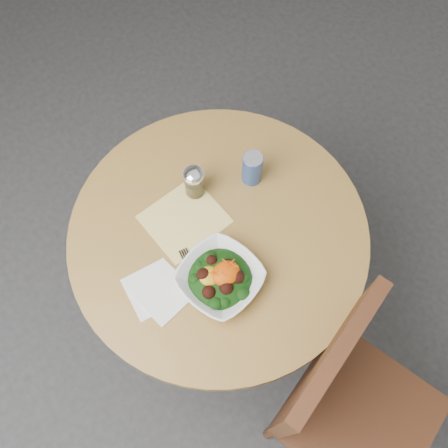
# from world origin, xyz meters

# --- Properties ---
(ground) EXTENTS (6.00, 6.00, 0.00)m
(ground) POSITION_xyz_m (0.00, 0.00, 0.00)
(ground) COLOR #2E2D30
(ground) RESTS_ON ground
(table) EXTENTS (0.90, 0.90, 0.75)m
(table) POSITION_xyz_m (0.00, 0.00, 0.55)
(table) COLOR black
(table) RESTS_ON ground
(chair) EXTENTS (0.53, 0.53, 0.95)m
(chair) POSITION_xyz_m (0.06, -0.57, 0.53)
(chair) COLOR #502C16
(chair) RESTS_ON ground
(cloth_napkin) EXTENTS (0.24, 0.22, 0.00)m
(cloth_napkin) POSITION_xyz_m (-0.06, 0.09, 0.75)
(cloth_napkin) COLOR #E2AA0B
(cloth_napkin) RESTS_ON table
(paper_napkins) EXTENTS (0.18, 0.18, 0.00)m
(paper_napkins) POSITION_xyz_m (-0.24, -0.06, 0.75)
(paper_napkins) COLOR white
(paper_napkins) RESTS_ON table
(salad_bowl) EXTENTS (0.27, 0.27, 0.08)m
(salad_bowl) POSITION_xyz_m (-0.08, -0.13, 0.78)
(salad_bowl) COLOR white
(salad_bowl) RESTS_ON table
(fork) EXTENTS (0.05, 0.20, 0.00)m
(fork) POSITION_xyz_m (-0.14, -0.08, 0.76)
(fork) COLOR black
(fork) RESTS_ON table
(spice_shaker) EXTENTS (0.06, 0.06, 0.12)m
(spice_shaker) POSITION_xyz_m (0.02, 0.15, 0.81)
(spice_shaker) COLOR silver
(spice_shaker) RESTS_ON table
(beverage_can) EXTENTS (0.06, 0.06, 0.12)m
(beverage_can) POSITION_xyz_m (0.19, 0.10, 0.81)
(beverage_can) COLOR navy
(beverage_can) RESTS_ON table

